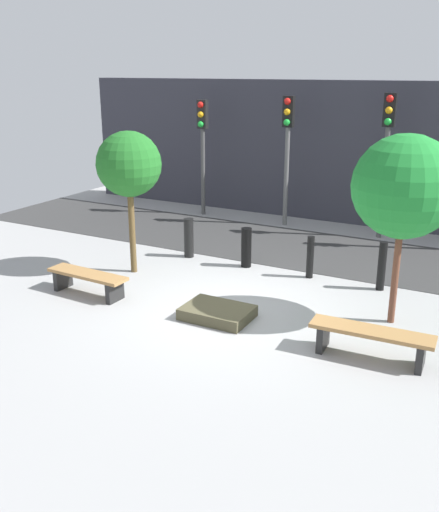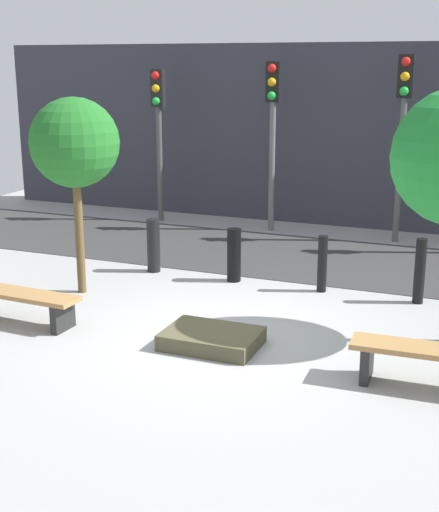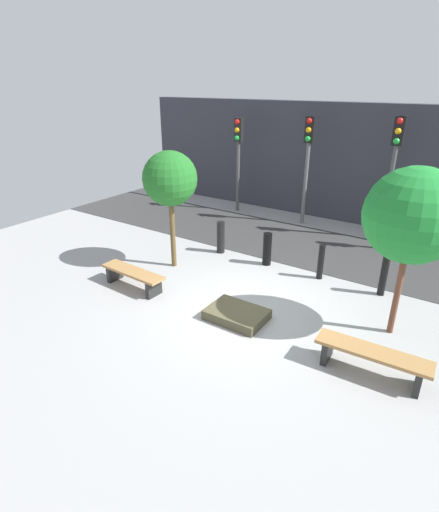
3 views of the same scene
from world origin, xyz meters
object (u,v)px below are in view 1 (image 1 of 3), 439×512
object	(u,v)px
bench_left	(88,279)
planter_bed	(217,313)
bollard_right	(382,266)
traffic_light_mid_west	(287,137)
traffic_light_mid_east	(387,140)
bollard_far_left	(189,238)
bench_right	(371,338)
tree_behind_left_bench	(129,165)
tree_behind_right_bench	(404,187)
bollard_center	(310,257)
traffic_light_west	(202,136)
bollard_left	(246,248)

from	to	relation	value
bench_left	planter_bed	world-z (taller)	bench_left
bollard_right	traffic_light_mid_west	world-z (taller)	traffic_light_mid_west
traffic_light_mid_east	bollard_far_left	bearing A→B (deg)	-133.64
bench_left	bench_right	distance (m)	5.28
tree_behind_left_bench	traffic_light_mid_east	size ratio (longest dim) A/B	0.83
planter_bed	tree_behind_right_bench	bearing A→B (deg)	24.99
bench_left	planter_bed	bearing A→B (deg)	6.66
bollard_center	traffic_light_mid_east	world-z (taller)	traffic_light_mid_east
bollard_right	traffic_light_mid_east	xyz separation A→B (m)	(-0.87, 3.56, 1.95)
bench_right	bollard_right	world-z (taller)	bollard_right
tree_behind_left_bench	bollard_right	distance (m)	5.27
planter_bed	bollard_right	bearing A→B (deg)	50.83
bollard_far_left	traffic_light_west	xyz separation A→B (m)	(-1.66, 3.56, 1.80)
bench_right	tree_behind_left_bench	distance (m)	5.79
bench_left	bollard_right	bearing A→B (deg)	32.89
bench_right	bollard_center	size ratio (longest dim) A/B	2.06
bench_right	traffic_light_mid_east	bearing A→B (deg)	99.82
tree_behind_right_bench	bollard_left	bearing A→B (deg)	157.49
bollard_left	traffic_light_west	bearing A→B (deg)	130.89
bollard_far_left	bollard_center	bearing A→B (deg)	0.00
tree_behind_left_bench	traffic_light_mid_east	xyz separation A→B (m)	(3.91, 4.95, 0.19)
bench_right	bollard_left	bearing A→B (deg)	137.60
tree_behind_left_bench	bollard_left	xyz separation A→B (m)	(1.93, 1.39, -1.81)
planter_bed	traffic_light_mid_west	xyz separation A→B (m)	(-1.27, 6.18, 2.25)
tree_behind_left_bench	traffic_light_mid_west	distance (m)	5.14
bench_left	traffic_light_mid_west	world-z (taller)	traffic_light_mid_west
tree_behind_left_bench	traffic_light_mid_west	size ratio (longest dim) A/B	0.86
planter_bed	traffic_light_west	distance (m)	7.57
traffic_light_west	traffic_light_mid_west	bearing A→B (deg)	0.01
bollard_right	traffic_light_west	world-z (taller)	traffic_light_west
bollard_far_left	bollard_right	distance (m)	4.27
bench_right	bollard_far_left	distance (m)	5.55
tree_behind_right_bench	traffic_light_west	xyz separation A→B (m)	(-6.44, 4.95, -0.05)
traffic_light_mid_west	traffic_light_mid_east	bearing A→B (deg)	0.01
traffic_light_mid_west	traffic_light_west	bearing A→B (deg)	-179.99
bollard_left	bollard_right	size ratio (longest dim) A/B	0.89
bench_right	bollard_far_left	world-z (taller)	bollard_far_left
bollard_right	planter_bed	bearing A→B (deg)	-129.17
bollard_right	tree_behind_left_bench	bearing A→B (deg)	-163.78
planter_bed	bollard_center	xyz separation A→B (m)	(0.71, 2.62, 0.34)
planter_bed	traffic_light_mid_west	distance (m)	6.70
bench_right	bollard_center	distance (m)	3.42
bollard_far_left	bollard_left	world-z (taller)	bollard_far_left
tree_behind_left_bench	bollard_left	distance (m)	2.99
bollard_left	bollard_center	bearing A→B (deg)	0.00
traffic_light_mid_west	bench_left	bearing A→B (deg)	-102.15
traffic_light_west	bollard_left	bearing A→B (deg)	-49.11
bollard_left	traffic_light_mid_east	distance (m)	4.54
traffic_light_mid_west	bollard_far_left	bearing A→B (deg)	-103.69
planter_bed	bollard_center	distance (m)	2.73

